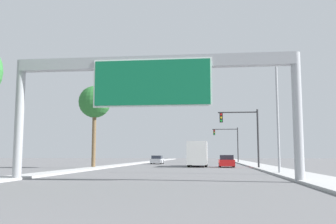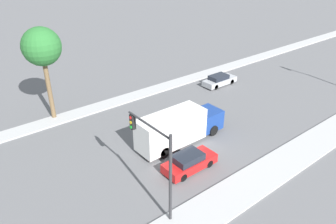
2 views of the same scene
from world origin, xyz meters
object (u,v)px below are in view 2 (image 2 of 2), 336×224
at_px(palm_tree_background, 42,48).
at_px(truck_box_primary, 178,127).
at_px(car_far_left, 189,162).
at_px(traffic_light_near_intersection, 157,155).
at_px(car_near_right, 219,80).

bearing_deg(palm_tree_background, truck_box_primary, 31.16).
height_order(car_far_left, truck_box_primary, truck_box_primary).
height_order(traffic_light_near_intersection, palm_tree_background, palm_tree_background).
distance_m(traffic_light_near_intersection, palm_tree_background, 17.11).
bearing_deg(car_near_right, traffic_light_near_intersection, -56.94).
distance_m(car_far_left, truck_box_primary, 4.04).
xyz_separation_m(car_far_left, truck_box_primary, (-3.50, 1.82, 0.89)).
bearing_deg(truck_box_primary, traffic_light_near_intersection, -49.70).
relative_size(truck_box_primary, palm_tree_background, 0.93).
xyz_separation_m(car_near_right, palm_tree_background, (-4.43, -19.60, 6.72)).
height_order(car_near_right, car_far_left, car_far_left).
bearing_deg(car_far_left, traffic_light_near_intersection, -67.31).
height_order(car_near_right, traffic_light_near_intersection, traffic_light_near_intersection).
height_order(truck_box_primary, palm_tree_background, palm_tree_background).
distance_m(car_near_right, palm_tree_background, 21.19).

